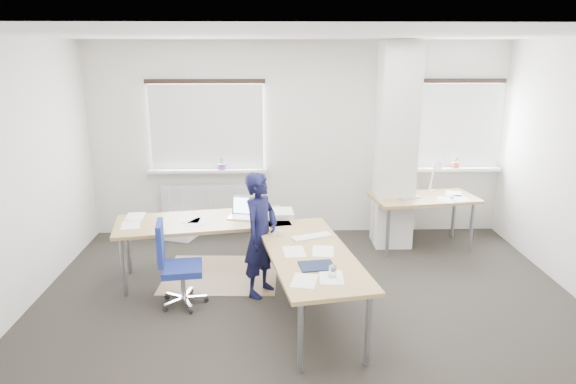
{
  "coord_description": "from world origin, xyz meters",
  "views": [
    {
      "loc": [
        -0.37,
        -4.86,
        2.69
      ],
      "look_at": [
        -0.19,
        0.9,
        1.07
      ],
      "focal_mm": 32.0,
      "sensor_mm": 36.0,
      "label": 1
    }
  ],
  "objects_px": {
    "person": "(261,235)",
    "desk_side": "(424,200)",
    "desk_main": "(255,237)",
    "task_chair": "(180,282)"
  },
  "relations": [
    {
      "from": "person",
      "to": "desk_side",
      "type": "bearing_deg",
      "value": -28.2
    },
    {
      "from": "desk_main",
      "to": "desk_side",
      "type": "distance_m",
      "value": 2.66
    },
    {
      "from": "task_chair",
      "to": "person",
      "type": "relative_size",
      "value": 0.68
    },
    {
      "from": "task_chair",
      "to": "desk_side",
      "type": "bearing_deg",
      "value": 19.68
    },
    {
      "from": "person",
      "to": "desk_main",
      "type": "bearing_deg",
      "value": 164.15
    },
    {
      "from": "desk_main",
      "to": "desk_side",
      "type": "bearing_deg",
      "value": 21.67
    },
    {
      "from": "desk_main",
      "to": "task_chair",
      "type": "height_order",
      "value": "desk_main"
    },
    {
      "from": "desk_main",
      "to": "person",
      "type": "relative_size",
      "value": 2.0
    },
    {
      "from": "desk_side",
      "to": "task_chair",
      "type": "height_order",
      "value": "desk_side"
    },
    {
      "from": "desk_side",
      "to": "person",
      "type": "xyz_separation_m",
      "value": [
        -2.2,
        -1.34,
        0.02
      ]
    }
  ]
}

